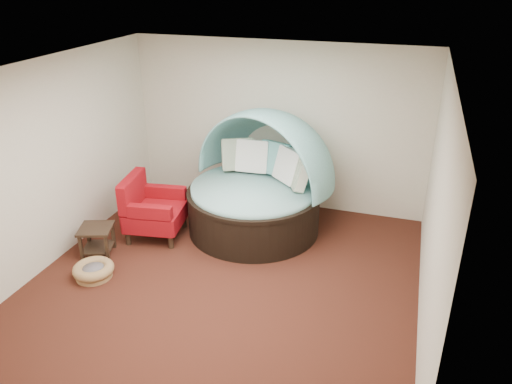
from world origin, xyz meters
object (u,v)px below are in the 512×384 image
(red_armchair, at_px, (151,209))
(side_table, at_px, (97,237))
(pet_basket, at_px, (94,270))
(canopy_daybed, at_px, (259,176))

(red_armchair, relative_size, side_table, 1.70)
(red_armchair, height_order, side_table, red_armchair)
(side_table, bearing_deg, red_armchair, 56.53)
(pet_basket, distance_m, side_table, 0.62)
(canopy_daybed, height_order, side_table, canopy_daybed)
(canopy_daybed, bearing_deg, side_table, -123.57)
(red_armchair, bearing_deg, side_table, -132.10)
(canopy_daybed, xyz_separation_m, pet_basket, (-1.70, -2.05, -0.78))
(pet_basket, xyz_separation_m, red_armchair, (0.21, 1.27, 0.35))
(canopy_daybed, distance_m, red_armchair, 1.73)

